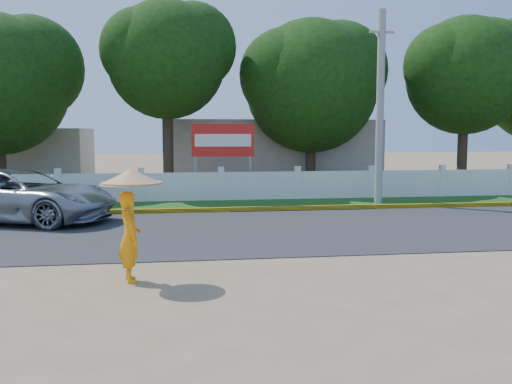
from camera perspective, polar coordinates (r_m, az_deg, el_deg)
ground at (r=10.97m, az=1.54°, el=-7.86°), size 120.00×120.00×0.00m
road at (r=15.33m, az=-1.37°, el=-3.82°), size 60.00×7.00×0.02m
grass_verge at (r=20.49m, az=-3.17°, el=-1.32°), size 60.00×3.50×0.03m
curb at (r=18.81m, az=-2.69°, el=-1.78°), size 40.00×0.18×0.16m
fence at (r=21.87m, az=-3.52°, el=0.55°), size 40.00×0.10×1.10m
building_near at (r=28.92m, az=1.25°, el=3.98°), size 10.00×6.00×3.20m
building_far at (r=30.62m, az=-23.87°, el=3.21°), size 8.00×5.00×2.80m
utility_pole at (r=21.38m, az=12.30°, el=8.21°), size 0.28×0.28×6.99m
vehicle at (r=17.95m, az=-22.58°, el=-0.36°), size 6.14×4.29×1.56m
monk_with_parasol at (r=10.20m, az=-12.44°, el=-1.63°), size 1.10×1.10×1.99m
billboard at (r=22.89m, az=-3.32°, el=4.79°), size 2.50×0.13×2.95m
tree_row at (r=25.51m, az=6.47°, el=10.85°), size 38.22×6.69×8.53m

